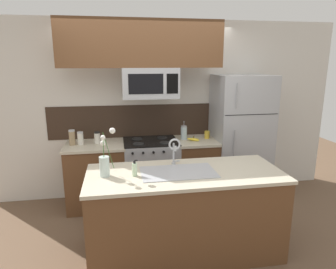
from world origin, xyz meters
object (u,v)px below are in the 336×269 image
microwave (150,83)px  storage_jar_medium (80,138)px  french_press (184,133)px  storage_jar_tall (72,137)px  refrigerator (240,137)px  storage_jar_short (97,138)px  flower_vase (105,163)px  banana_bunch (194,139)px  coffee_tin (207,135)px  dish_soap_bottle (135,169)px  sink_faucet (174,148)px  stove_range (151,172)px

microwave → storage_jar_medium: microwave is taller
storage_jar_medium → french_press: size_ratio=0.67×
storage_jar_tall → french_press: french_press is taller
refrigerator → storage_jar_short: bearing=179.9°
flower_vase → microwave: bearing=64.0°
banana_bunch → storage_jar_medium: bearing=177.6°
storage_jar_short → refrigerator: bearing=-0.1°
banana_bunch → flower_vase: size_ratio=0.40×
microwave → refrigerator: 1.57m
french_press → coffee_tin: 0.35m
storage_jar_short → banana_bunch: (1.34, -0.08, -0.06)m
french_press → dish_soap_bottle: (-0.79, -1.33, -0.03)m
refrigerator → storage_jar_medium: 2.30m
storage_jar_medium → coffee_tin: bearing=1.4°
french_press → sink_faucet: bearing=-107.8°
sink_faucet → storage_jar_short: bearing=129.7°
french_press → flower_vase: 1.68m
storage_jar_short → coffee_tin: bearing=0.9°
storage_jar_tall → storage_jar_short: bearing=1.6°
microwave → flower_vase: size_ratio=1.55×
refrigerator → flower_vase: (-1.92, -1.24, 0.13)m
banana_bunch → coffee_tin: (0.23, 0.11, 0.03)m
storage_jar_tall → storage_jar_medium: (0.11, -0.01, -0.01)m
microwave → storage_jar_tall: bearing=178.1°
refrigerator → banana_bunch: 0.73m
french_press → coffee_tin: size_ratio=2.43×
refrigerator → microwave: bearing=-178.2°
storage_jar_short → sink_faucet: (0.88, -1.06, 0.12)m
stove_range → french_press: (0.49, 0.06, 0.55)m
storage_jar_short → french_press: french_press is taller
stove_range → dish_soap_bottle: 1.40m
refrigerator → banana_bunch: bearing=-173.7°
stove_range → banana_bunch: (0.61, -0.06, 0.47)m
microwave → sink_faucet: 1.20m
microwave → banana_bunch: microwave is taller
french_press → coffee_tin: french_press is taller
stove_range → french_press: bearing=7.0°
storage_jar_tall → coffee_tin: (1.91, 0.03, -0.05)m
banana_bunch → french_press: size_ratio=0.71×
refrigerator → french_press: refrigerator is taller
dish_soap_bottle → refrigerator: bearing=38.2°
storage_jar_medium → dish_soap_bottle: size_ratio=1.09×
stove_range → storage_jar_short: 0.91m
storage_jar_medium → sink_faucet: (1.10, -1.04, 0.11)m
refrigerator → french_press: size_ratio=6.85×
french_press → sink_faucet: sink_faucet is taller
storage_jar_medium → storage_jar_short: bearing=4.9°
storage_jar_tall → dish_soap_bottle: size_ratio=1.26×
banana_bunch → dish_soap_bottle: dish_soap_bottle is taller
storage_jar_tall → sink_faucet: bearing=-40.9°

